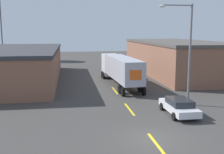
% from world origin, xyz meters
% --- Properties ---
extents(ground_plane, '(160.00, 160.00, 0.00)m').
position_xyz_m(ground_plane, '(0.00, 0.00, 0.00)').
color(ground_plane, '#3D3A38').
extents(road_centerline, '(0.20, 20.17, 0.01)m').
position_xyz_m(road_centerline, '(0.00, 7.11, 0.00)').
color(road_centerline, yellow).
rests_on(road_centerline, ground_plane).
extents(warehouse_left, '(12.61, 26.68, 4.57)m').
position_xyz_m(warehouse_left, '(-13.08, 24.03, 2.29)').
color(warehouse_left, brown).
rests_on(warehouse_left, ground_plane).
extents(warehouse_right, '(11.22, 28.04, 5.30)m').
position_xyz_m(warehouse_right, '(12.38, 27.78, 2.66)').
color(warehouse_right, brown).
rests_on(warehouse_right, ground_plane).
extents(semi_truck, '(3.41, 14.33, 3.70)m').
position_xyz_m(semi_truck, '(1.17, 18.62, 2.26)').
color(semi_truck, silver).
rests_on(semi_truck, ground_plane).
extents(parked_car_right_near, '(2.11, 4.79, 1.37)m').
position_xyz_m(parked_car_right_near, '(3.73, 4.89, 0.73)').
color(parked_car_right_near, silver).
rests_on(parked_car_right_near, ground_plane).
extents(parked_car_right_far, '(2.11, 4.79, 1.37)m').
position_xyz_m(parked_car_right_far, '(3.73, 23.83, 0.73)').
color(parked_car_right_far, tan).
rests_on(parked_car_right_far, ground_plane).
extents(street_lamp, '(3.13, 0.32, 9.33)m').
position_xyz_m(street_lamp, '(5.46, 7.81, 5.39)').
color(street_lamp, slate).
rests_on(street_lamp, ground_plane).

